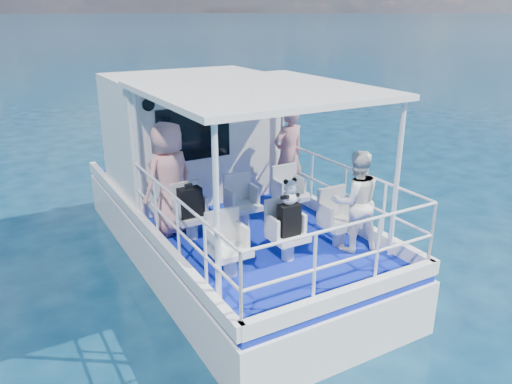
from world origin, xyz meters
TOP-DOWN VIEW (x-y plane):
  - ground at (0.00, 0.00)m, footprint 2000.00×2000.00m
  - hull at (0.00, 1.00)m, footprint 3.00×7.00m
  - deck at (0.00, 1.00)m, footprint 2.90×6.90m
  - cabin at (0.00, 2.30)m, footprint 2.85×2.00m
  - canopy at (0.00, -0.20)m, footprint 3.00×3.20m
  - canopy_posts at (0.00, -0.25)m, footprint 2.77×2.97m
  - railings at (0.00, -0.58)m, footprint 2.84×3.59m
  - seat_port_fwd at (-0.90, 0.20)m, footprint 0.48×0.46m
  - seat_center_fwd at (0.00, 0.20)m, footprint 0.48×0.46m
  - seat_stbd_fwd at (0.90, 0.20)m, footprint 0.48×0.46m
  - seat_port_aft at (-0.90, -1.10)m, footprint 0.48×0.46m
  - seat_center_aft at (0.00, -1.10)m, footprint 0.48×0.46m
  - seat_stbd_aft at (0.90, -1.10)m, footprint 0.48×0.46m
  - passenger_port_fwd at (-1.08, 0.57)m, footprint 0.78×0.67m
  - passenger_stbd_fwd at (1.25, 0.83)m, footprint 0.68×0.49m
  - passenger_stbd_aft at (1.00, -1.30)m, footprint 0.86×0.75m
  - backpack_port at (-0.92, 0.16)m, footprint 0.34×0.19m
  - backpack_center at (-0.00, -1.12)m, footprint 0.30×0.17m
  - compact_camera at (-0.93, 0.17)m, footprint 0.11×0.06m
  - panda at (0.00, -1.11)m, footprint 0.23×0.20m

SIDE VIEW (x-z plane):
  - ground at x=0.00m, z-range 0.00..0.00m
  - hull at x=0.00m, z-range -0.80..0.80m
  - deck at x=0.00m, z-range 0.80..0.90m
  - seat_port_fwd at x=-0.90m, z-range 0.90..1.28m
  - seat_center_fwd at x=0.00m, z-range 0.90..1.28m
  - seat_stbd_fwd at x=0.90m, z-range 0.90..1.28m
  - seat_port_aft at x=-0.90m, z-range 0.90..1.28m
  - seat_center_aft at x=0.00m, z-range 0.90..1.28m
  - seat_stbd_aft at x=0.90m, z-range 0.90..1.28m
  - railings at x=0.00m, z-range 0.90..1.90m
  - backpack_port at x=-0.92m, z-range 1.28..1.73m
  - backpack_center at x=0.00m, z-range 1.28..1.73m
  - passenger_stbd_aft at x=1.00m, z-range 0.90..2.39m
  - compact_camera at x=-0.93m, z-range 1.73..1.79m
  - passenger_stbd_fwd at x=1.25m, z-range 0.90..2.65m
  - passenger_port_fwd at x=-1.08m, z-range 0.90..2.66m
  - panda at x=0.00m, z-range 1.73..2.09m
  - cabin at x=0.00m, z-range 0.90..3.10m
  - canopy_posts at x=0.00m, z-range 0.90..3.10m
  - canopy at x=0.00m, z-range 3.10..3.18m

